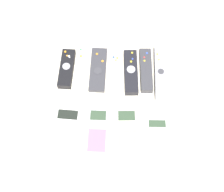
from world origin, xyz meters
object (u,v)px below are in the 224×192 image
object	(u,v)px
remote_5	(146,70)
calculator_3	(157,135)
remote_3	(115,72)
remote_6	(160,73)
remote_0	(67,69)
remote_1	(82,70)
remote_4	(131,72)
calculator_1	(97,131)
calculator_2	(127,131)
remote_2	(98,70)
calculator_0	(66,130)

from	to	relation	value
remote_5	calculator_3	bearing A→B (deg)	-83.47
remote_3	remote_6	world-z (taller)	remote_6
remote_3	remote_5	xyz separation A→B (m)	(0.11, 0.01, 0.00)
remote_0	remote_1	size ratio (longest dim) A/B	0.71
remote_1	remote_4	xyz separation A→B (m)	(0.18, -0.01, 0.01)
remote_5	calculator_1	size ratio (longest dim) A/B	1.13
remote_3	calculator_1	world-z (taller)	remote_3
calculator_2	remote_1	bearing A→B (deg)	123.59
remote_2	remote_6	bearing A→B (deg)	-1.86
remote_0	remote_2	size ratio (longest dim) A/B	0.86
remote_1	calculator_1	xyz separation A→B (m)	(0.07, -0.23, -0.00)
calculator_0	remote_1	bearing A→B (deg)	84.11
remote_3	calculator_2	distance (m)	0.23
remote_2	calculator_2	xyz separation A→B (m)	(0.11, -0.23, -0.00)
remote_5	remote_6	size ratio (longest dim) A/B	0.82
remote_4	remote_0	bearing A→B (deg)	175.97
remote_0	calculator_0	size ratio (longest dim) A/B	1.00
remote_3	remote_6	xyz separation A→B (m)	(0.16, -0.00, 0.00)
calculator_1	calculator_2	distance (m)	0.10
remote_1	calculator_1	distance (m)	0.24
remote_2	calculator_0	distance (m)	0.25
remote_3	remote_4	size ratio (longest dim) A/B	1.01
calculator_2	remote_4	bearing A→B (deg)	84.61
calculator_0	calculator_2	size ratio (longest dim) A/B	0.96
remote_0	remote_6	xyz separation A→B (m)	(0.34, -0.01, -0.00)
remote_3	calculator_0	bearing A→B (deg)	-125.87
remote_3	remote_6	bearing A→B (deg)	-1.00
remote_3	remote_4	world-z (taller)	remote_4
remote_6	calculator_3	distance (m)	0.23
calculator_2	calculator_0	bearing A→B (deg)	177.63
calculator_2	remote_2	bearing A→B (deg)	112.36
remote_1	remote_0	bearing A→B (deg)	-178.99
remote_2	calculator_1	world-z (taller)	remote_2
remote_4	calculator_2	world-z (taller)	remote_4
remote_2	remote_6	size ratio (longest dim) A/B	0.84
calculator_1	remote_3	bearing A→B (deg)	76.89
remote_3	calculator_2	size ratio (longest dim) A/B	1.11
remote_0	calculator_0	bearing A→B (deg)	-83.57
remote_3	remote_5	size ratio (longest dim) A/B	1.03
remote_6	calculator_1	world-z (taller)	remote_6
remote_4	calculator_2	bearing A→B (deg)	-95.16
remote_2	remote_4	size ratio (longest dim) A/B	1.01
calculator_3	remote_5	bearing A→B (deg)	97.52
calculator_0	calculator_1	xyz separation A→B (m)	(0.11, 0.00, -0.00)
calculator_2	calculator_1	bearing A→B (deg)	177.45
remote_2	calculator_1	distance (m)	0.23
remote_5	remote_1	bearing A→B (deg)	179.00
calculator_2	calculator_3	world-z (taller)	calculator_2
remote_2	remote_0	bearing A→B (deg)	-177.83
calculator_0	calculator_1	distance (m)	0.11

